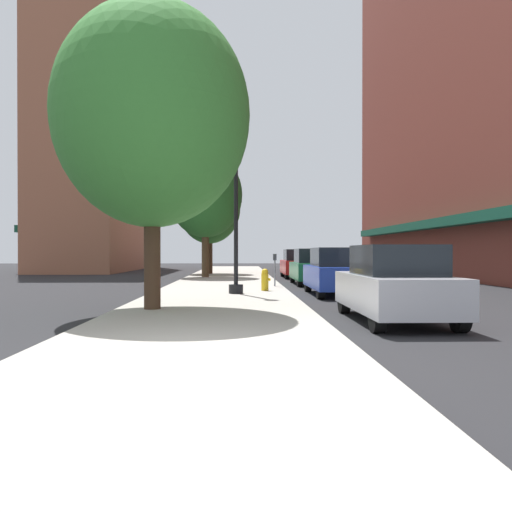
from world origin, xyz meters
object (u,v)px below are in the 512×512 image
(car_silver, at_px, (395,284))
(car_blue, at_px, (336,272))
(fire_hydrant, at_px, (265,279))
(tree_far, at_px, (205,195))
(lamppost, at_px, (236,201))
(tree_near, at_px, (152,115))
(car_green, at_px, (313,267))
(tree_mid, at_px, (209,208))
(parking_meter_near, at_px, (275,266))
(car_red, at_px, (298,264))

(car_silver, height_order, car_blue, same)
(fire_hydrant, height_order, tree_far, tree_far)
(lamppost, distance_m, tree_near, 5.43)
(tree_near, bearing_deg, car_green, 64.30)
(lamppost, xyz_separation_m, tree_near, (-2.00, -4.77, 1.64))
(tree_far, relative_size, car_blue, 1.61)
(tree_near, distance_m, car_silver, 7.01)
(car_silver, bearing_deg, lamppost, 118.38)
(tree_mid, bearing_deg, fire_hydrant, -79.11)
(car_blue, bearing_deg, lamppost, -167.68)
(parking_meter_near, bearing_deg, car_green, 56.50)
(tree_near, bearing_deg, tree_far, 89.34)
(lamppost, relative_size, parking_meter_near, 4.50)
(fire_hydrant, bearing_deg, car_silver, -72.33)
(car_green, bearing_deg, tree_near, -116.46)
(fire_hydrant, distance_m, car_red, 11.96)
(car_blue, xyz_separation_m, car_red, (0.00, 12.34, 0.00))
(tree_near, relative_size, tree_far, 1.08)
(parking_meter_near, distance_m, tree_mid, 13.44)
(tree_far, bearing_deg, tree_mid, 90.50)
(car_blue, height_order, car_red, same)
(tree_mid, xyz_separation_m, tree_far, (0.04, -4.48, 0.36))
(car_silver, distance_m, car_blue, 7.07)
(car_blue, bearing_deg, fire_hydrant, 167.16)
(tree_mid, relative_size, car_silver, 1.51)
(fire_hydrant, height_order, car_red, car_red)
(tree_far, height_order, car_silver, tree_far)
(parking_meter_near, height_order, tree_mid, tree_mid)
(parking_meter_near, height_order, car_red, car_red)
(tree_near, xyz_separation_m, car_red, (5.49, 17.76, -4.03))
(tree_near, distance_m, car_green, 13.28)
(tree_mid, xyz_separation_m, car_silver, (5.34, -22.68, -3.49))
(car_blue, bearing_deg, tree_near, -133.64)
(car_green, relative_size, car_red, 1.00)
(fire_hydrant, xyz_separation_m, car_blue, (2.46, -0.64, 0.29))
(fire_hydrant, distance_m, car_blue, 2.55)
(parking_meter_near, xyz_separation_m, car_silver, (1.95, -10.10, -0.14))
(parking_meter_near, bearing_deg, tree_near, -112.70)
(parking_meter_near, bearing_deg, tree_far, 112.47)
(fire_hydrant, bearing_deg, tree_mid, 100.89)
(fire_hydrant, bearing_deg, parking_meter_near, 78.04)
(parking_meter_near, relative_size, tree_mid, 0.20)
(fire_hydrant, bearing_deg, car_blue, -14.53)
(tree_mid, xyz_separation_m, car_red, (5.34, -3.26, -3.49))
(lamppost, xyz_separation_m, fire_hydrant, (1.03, 1.29, -2.68))
(tree_far, relative_size, car_silver, 1.61)
(tree_mid, relative_size, car_blue, 1.51)
(car_red, bearing_deg, lamppost, -103.17)
(car_green, xyz_separation_m, car_red, (0.00, 6.36, 0.00))
(tree_near, relative_size, car_red, 1.74)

